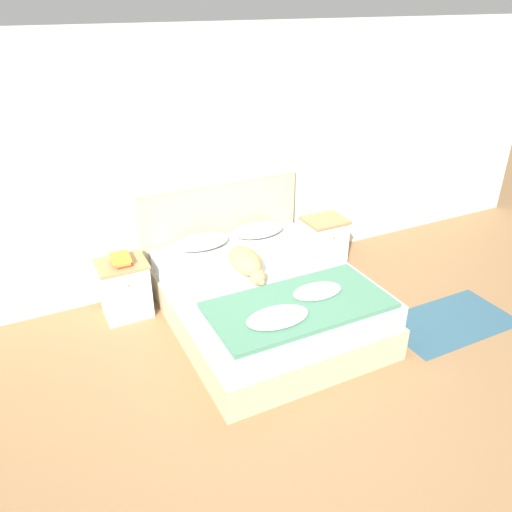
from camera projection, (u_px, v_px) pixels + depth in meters
name	position (u px, v px, depth m)	size (l,w,h in m)	color
ground_plane	(310.00, 398.00, 3.85)	(16.00, 16.00, 0.00)	#997047
wall_back	(203.00, 163.00, 4.94)	(9.00, 0.06, 2.55)	silver
bed	(266.00, 300.00, 4.61)	(1.65, 2.00, 0.52)	#C6B28E
headboard	(221.00, 228.00, 5.27)	(1.73, 0.06, 1.09)	#C6B28E
nightstand_left	(125.00, 288.00, 4.74)	(0.45, 0.40, 0.56)	white
nightstand_right	(324.00, 242.00, 5.63)	(0.45, 0.40, 0.56)	white
pillow_left	(202.00, 241.00, 4.95)	(0.55, 0.34, 0.12)	beige
pillow_right	(258.00, 230.00, 5.19)	(0.55, 0.34, 0.12)	beige
quilt	(298.00, 305.00, 4.00)	(1.47, 0.75, 0.07)	#4C8466
dog	(246.00, 262.00, 4.48)	(0.25, 0.66, 0.22)	tan
book_stack	(121.00, 259.00, 4.58)	(0.18, 0.24, 0.07)	#AD2D28
rug	(449.00, 322.00, 4.74)	(1.23, 0.68, 0.00)	#335B70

